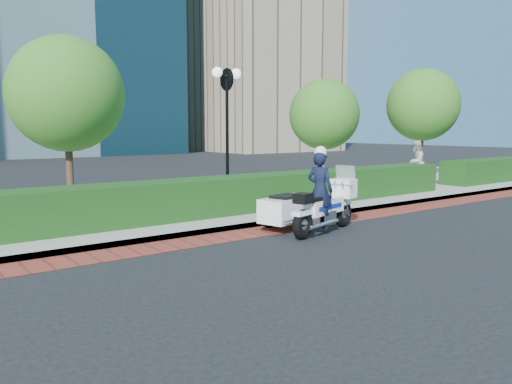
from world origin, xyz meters
TOP-DOWN VIEW (x-y plane):
  - ground at (0.00, 0.00)m, footprint 120.00×120.00m
  - brick_strip at (0.00, 1.50)m, footprint 60.00×1.00m
  - sidewalk at (0.00, 6.00)m, footprint 60.00×8.00m
  - hedge_main at (0.00, 3.60)m, footprint 18.00×1.20m
  - hedge_far at (16.00, 3.60)m, footprint 10.00×1.20m
  - lamppost at (1.00, 5.20)m, footprint 1.02×0.70m
  - tree_b at (-3.50, 6.50)m, footprint 3.20×3.20m
  - tree_c at (6.50, 6.50)m, footprint 2.80×2.80m
  - tree_d at (13.00, 6.50)m, footprint 3.40×3.40m
  - tower_right at (28.00, 38.00)m, footprint 14.00×12.00m
  - police_motorcycle at (0.44, 0.81)m, footprint 2.58×1.87m
  - pedestrian at (10.38, 4.90)m, footprint 1.04×0.90m

SIDE VIEW (x-z plane):
  - ground at x=0.00m, z-range 0.00..0.00m
  - brick_strip at x=0.00m, z-range 0.00..0.01m
  - sidewalk at x=0.00m, z-range 0.00..0.15m
  - hedge_main at x=0.00m, z-range 0.15..1.15m
  - hedge_far at x=16.00m, z-range 0.15..1.15m
  - police_motorcycle at x=0.44m, z-range -0.33..1.76m
  - pedestrian at x=10.38m, z-range 0.15..2.01m
  - lamppost at x=1.00m, z-range 0.85..5.06m
  - tree_c at x=6.50m, z-range 0.90..5.20m
  - tree_b at x=-3.50m, z-range 0.99..5.88m
  - tree_d at x=13.00m, z-range 1.03..6.19m
  - tower_right at x=28.00m, z-range 0.00..28.00m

